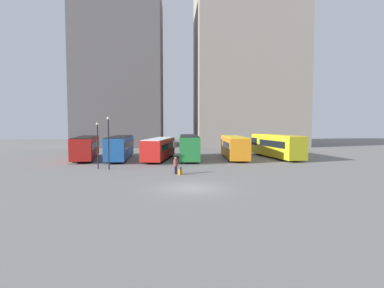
{
  "coord_description": "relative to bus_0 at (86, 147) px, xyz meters",
  "views": [
    {
      "loc": [
        -1.28,
        -21.32,
        4.51
      ],
      "look_at": [
        0.8,
        12.42,
        2.42
      ],
      "focal_mm": 28.0,
      "sensor_mm": 36.0,
      "label": 1
    }
  ],
  "objects": [
    {
      "name": "building_block_left",
      "position": [
        0.1,
        27.53,
        15.13
      ],
      "size": [
        18.2,
        16.2,
        33.55
      ],
      "color": "#5B5656",
      "rests_on": "ground_plane"
    },
    {
      "name": "lamp_post_0",
      "position": [
        5.17,
        -10.09,
        1.54
      ],
      "size": [
        0.28,
        0.28,
        5.38
      ],
      "color": "black",
      "rests_on": "ground_plane"
    },
    {
      "name": "building_block_right",
      "position": [
        28.53,
        27.53,
        20.39
      ],
      "size": [
        23.2,
        17.4,
        44.08
      ],
      "color": "gray",
      "rests_on": "ground_plane"
    },
    {
      "name": "suitcase",
      "position": [
        12.38,
        -13.65,
        -1.4
      ],
      "size": [
        0.39,
        0.46,
        0.71
      ],
      "rotation": [
        0.0,
        0.0,
        1.97
      ],
      "color": "#B27A1E",
      "rests_on": "ground_plane"
    },
    {
      "name": "bus_0",
      "position": [
        0.0,
        0.0,
        0.0
      ],
      "size": [
        4.31,
        11.72,
        3.01
      ],
      "rotation": [
        0.0,
        0.0,
        1.73
      ],
      "color": "red",
      "rests_on": "ground_plane"
    },
    {
      "name": "bus_1",
      "position": [
        4.65,
        -0.52,
        0.03
      ],
      "size": [
        2.84,
        11.46,
        3.08
      ],
      "rotation": [
        0.0,
        0.0,
        1.61
      ],
      "color": "#1E56A3",
      "rests_on": "ground_plane"
    },
    {
      "name": "bus_2",
      "position": [
        9.91,
        -1.34,
        -0.11
      ],
      "size": [
        4.11,
        11.02,
        2.82
      ],
      "rotation": [
        0.0,
        0.0,
        1.41
      ],
      "color": "red",
      "rests_on": "ground_plane"
    },
    {
      "name": "lamp_post_1",
      "position": [
        3.89,
        -9.36,
        1.24
      ],
      "size": [
        0.28,
        0.28,
        4.81
      ],
      "color": "black",
      "rests_on": "ground_plane"
    },
    {
      "name": "ground_plane",
      "position": [
        13.06,
        -19.63,
        -1.65
      ],
      "size": [
        160.0,
        160.0,
        0.0
      ],
      "primitive_type": "plane",
      "color": "slate"
    },
    {
      "name": "bus_3",
      "position": [
        13.84,
        -0.9,
        0.09
      ],
      "size": [
        2.8,
        11.36,
        3.2
      ],
      "rotation": [
        0.0,
        0.0,
        1.54
      ],
      "color": "#237A38",
      "rests_on": "ground_plane"
    },
    {
      "name": "traveler",
      "position": [
        11.97,
        -13.33,
        -0.7
      ],
      "size": [
        0.54,
        0.54,
        1.6
      ],
      "rotation": [
        0.0,
        0.0,
        1.97
      ],
      "color": "#382D4C",
      "rests_on": "ground_plane"
    },
    {
      "name": "bus_4",
      "position": [
        20.06,
        -0.46,
        -0.0
      ],
      "size": [
        3.13,
        11.25,
        3.02
      ],
      "rotation": [
        0.0,
        0.0,
        1.51
      ],
      "color": "orange",
      "rests_on": "ground_plane"
    },
    {
      "name": "bus_5",
      "position": [
        26.1,
        0.1,
        0.1
      ],
      "size": [
        3.99,
        12.2,
        3.21
      ],
      "rotation": [
        0.0,
        0.0,
        1.7
      ],
      "color": "gold",
      "rests_on": "ground_plane"
    }
  ]
}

